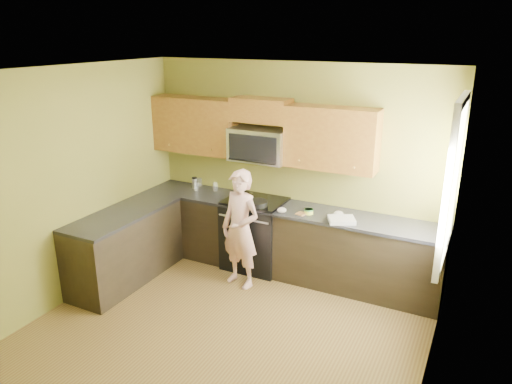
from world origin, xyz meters
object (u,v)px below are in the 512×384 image
Objects in this scene: woman at (240,229)px; travel_mug at (195,188)px; microwave at (260,161)px; butter_tub at (309,214)px; frying_pan at (257,205)px; stove at (255,233)px.

woman is 9.34× the size of travel_mug.
microwave is at bearing -0.68° from travel_mug.
microwave is 6.90× the size of butter_tub.
microwave reaches higher than frying_pan.
frying_pan is 3.07× the size of travel_mug.
butter_tub is at bearing -6.47° from stove.
microwave is at bearing 108.29° from woman.
travel_mug is (-1.10, 0.66, 0.18)m from woman.
butter_tub is at bearing -15.32° from microwave.
microwave is at bearing 115.57° from frying_pan.
frying_pan is 0.67m from butter_tub.
woman is at bearing -93.54° from frying_pan.
butter_tub is at bearing 13.39° from frying_pan.
stove is at bearing 173.53° from butter_tub.
woman is at bearing -84.46° from microwave.
frying_pan is at bearing -69.58° from microwave.
travel_mug is (-1.03, 0.01, -0.53)m from microwave.
butter_tub is (0.78, -0.09, 0.45)m from stove.
microwave reaches higher than butter_tub.
stove is 1.13m from travel_mug.
butter_tub reaches higher than stove.
stove is 1.25× the size of microwave.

